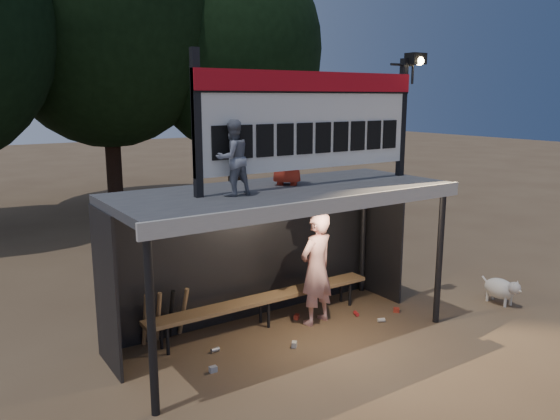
{
  "coord_description": "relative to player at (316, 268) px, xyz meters",
  "views": [
    {
      "loc": [
        -4.37,
        -6.46,
        3.61
      ],
      "look_at": [
        0.2,
        0.4,
        1.9
      ],
      "focal_mm": 35.0,
      "sensor_mm": 36.0,
      "label": 1
    }
  ],
  "objects": [
    {
      "name": "bats",
      "position": [
        -2.33,
        0.65,
        -0.49
      ],
      "size": [
        0.68,
        0.35,
        0.84
      ],
      "color": "olive",
      "rests_on": "ground"
    },
    {
      "name": "ground",
      "position": [
        -0.75,
        -0.17,
        -0.92
      ],
      "size": [
        80.0,
        80.0,
        0.0
      ],
      "primitive_type": "plane",
      "color": "brown",
      "rests_on": "ground"
    },
    {
      "name": "dugout_shelter",
      "position": [
        -0.75,
        0.07,
        0.92
      ],
      "size": [
        5.1,
        2.08,
        2.32
      ],
      "color": "#3D3D40",
      "rests_on": "ground"
    },
    {
      "name": "dog",
      "position": [
        3.25,
        -1.17,
        -0.64
      ],
      "size": [
        0.36,
        0.81,
        0.49
      ],
      "color": "beige",
      "rests_on": "ground"
    },
    {
      "name": "player",
      "position": [
        0.0,
        0.0,
        0.0
      ],
      "size": [
        0.75,
        0.57,
        1.84
      ],
      "primitive_type": "imported",
      "rotation": [
        0.0,
        0.0,
        3.35
      ],
      "color": "white",
      "rests_on": "ground"
    },
    {
      "name": "bench",
      "position": [
        -0.75,
        0.38,
        -0.49
      ],
      "size": [
        4.0,
        0.35,
        0.48
      ],
      "color": "#957046",
      "rests_on": "ground"
    },
    {
      "name": "child_a",
      "position": [
        -1.66,
        -0.32,
        1.9
      ],
      "size": [
        0.51,
        0.41,
        1.0
      ],
      "primitive_type": "imported",
      "rotation": [
        0.0,
        0.0,
        3.21
      ],
      "color": "slate",
      "rests_on": "dugout_shelter"
    },
    {
      "name": "child_b",
      "position": [
        -0.55,
        0.03,
        1.96
      ],
      "size": [
        0.64,
        0.63,
        1.12
      ],
      "primitive_type": "imported",
      "rotation": [
        0.0,
        0.0,
        2.39
      ],
      "color": "#B32C1B",
      "rests_on": "dugout_shelter"
    },
    {
      "name": "tree_right",
      "position": [
        4.25,
        10.33,
        4.27
      ],
      "size": [
        6.08,
        6.08,
        8.72
      ],
      "color": "black",
      "rests_on": "ground"
    },
    {
      "name": "tree_mid",
      "position": [
        0.25,
        11.33,
        5.24
      ],
      "size": [
        7.22,
        7.22,
        10.36
      ],
      "color": "black",
      "rests_on": "ground"
    },
    {
      "name": "scoreboard_assembly",
      "position": [
        -0.19,
        -0.18,
        2.4
      ],
      "size": [
        4.1,
        0.27,
        1.99
      ],
      "color": "black",
      "rests_on": "dugout_shelter"
    },
    {
      "name": "litter",
      "position": [
        -0.28,
        -0.29,
        -0.88
      ],
      "size": [
        3.66,
        0.98,
        0.08
      ],
      "color": "#A82D1C",
      "rests_on": "ground"
    }
  ]
}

